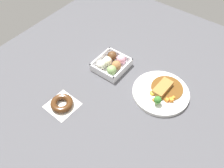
{
  "coord_description": "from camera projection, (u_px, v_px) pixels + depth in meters",
  "views": [
    {
      "loc": [
        -0.6,
        -0.33,
        0.89
      ],
      "look_at": [
        -0.01,
        0.11,
        0.03
      ],
      "focal_mm": 38.2,
      "sensor_mm": 36.0,
      "label": 1
    }
  ],
  "objects": [
    {
      "name": "ground_plane",
      "position": [
        132.0,
        97.0,
        1.12
      ],
      "size": [
        1.6,
        1.6,
        0.0
      ],
      "primitive_type": "plane",
      "color": "#4C4C51"
    },
    {
      "name": "curry_plate",
      "position": [
        161.0,
        92.0,
        1.12
      ],
      "size": [
        0.27,
        0.27,
        0.07
      ],
      "color": "white",
      "rests_on": "ground_plane"
    },
    {
      "name": "chocolate_ring_donut",
      "position": [
        62.0,
        103.0,
        1.08
      ],
      "size": [
        0.14,
        0.14,
        0.03
      ],
      "color": "white",
      "rests_on": "ground_plane"
    },
    {
      "name": "donut_box",
      "position": [
        112.0,
        64.0,
        1.22
      ],
      "size": [
        0.17,
        0.15,
        0.06
      ],
      "color": "white",
      "rests_on": "ground_plane"
    }
  ]
}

